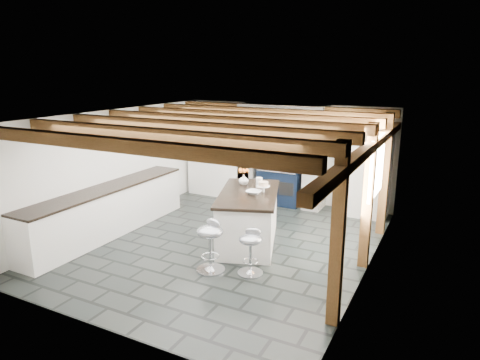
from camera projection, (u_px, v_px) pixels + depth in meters
The scene contains 6 objects.
ground at pixel (225, 243), 7.77m from camera, with size 6.00×6.00×0.00m, color black.
room_shell at pixel (232, 167), 8.99m from camera, with size 6.00×6.03×6.00m.
range_cooker at pixel (281, 184), 9.96m from camera, with size 1.00×0.63×0.99m.
kitchen_island at pixel (249, 217), 7.68m from camera, with size 1.58×2.14×1.26m.
bar_stool_near at pixel (251, 246), 6.49m from camera, with size 0.44×0.44×0.73m.
bar_stool_far at pixel (211, 240), 6.57m from camera, with size 0.50×0.50×0.84m.
Camera 1 is at (3.54, -6.31, 3.06)m, focal length 32.00 mm.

